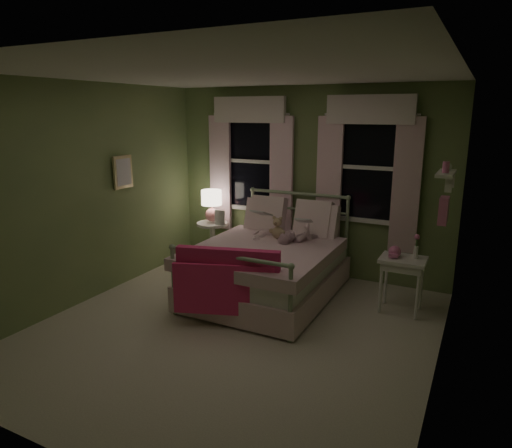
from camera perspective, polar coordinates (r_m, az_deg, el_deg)
The scene contains 18 objects.
room_shell at distance 4.54m, azimuth -3.09°, elevation 1.69°, with size 4.20×4.20×4.20m.
bed at distance 5.71m, azimuth 1.59°, elevation -5.25°, with size 1.58×2.04×1.18m.
pink_throw at distance 4.78m, azimuth -3.70°, elevation -6.30°, with size 1.09×0.47×0.71m.
child_left at distance 6.04m, azimuth 0.93°, elevation 1.17°, with size 0.26×0.17×0.71m, color #F7D1DD.
child_right at distance 5.81m, azimuth 5.90°, elevation 1.06°, with size 0.39×0.30×0.80m, color #F7D1DD.
book_left at distance 5.82m, azimuth -0.14°, elevation 1.04°, with size 0.20×0.27×0.03m, color beige.
book_right at distance 5.60m, azimuth 4.97°, elevation 0.04°, with size 0.20×0.27×0.02m, color beige.
teddy_bear at distance 5.82m, azimuth 2.72°, elevation -0.69°, with size 0.22×0.17×0.29m.
nightstand_left at distance 6.86m, azimuth -5.47°, elevation -1.70°, with size 0.46×0.46×0.65m.
table_lamp at distance 6.73m, azimuth -5.57°, elevation 2.69°, with size 0.30×0.30×0.47m.
book_nightstand at distance 6.68m, azimuth -5.16°, elevation 0.00°, with size 0.16×0.22×0.02m, color beige.
nightstand_right at distance 5.45m, azimuth 17.87°, elevation -5.06°, with size 0.50×0.40×0.64m.
pink_toy at distance 5.41m, azimuth 16.94°, elevation -3.36°, with size 0.14×0.19×0.14m.
bud_vase at distance 5.41m, azimuth 19.40°, elevation -2.65°, with size 0.06×0.06×0.28m.
window_left at distance 6.65m, azimuth -0.74°, elevation 8.43°, with size 1.34×0.13×1.96m.
window_right at distance 6.06m, azimuth 13.79°, elevation 7.50°, with size 1.34×0.13×1.96m.
wall_shelf at distance 4.61m, azimuth 22.57°, elevation 3.67°, with size 0.15×0.50×0.60m.
framed_picture at distance 6.13m, azimuth -16.29°, elevation 6.26°, with size 0.03×0.32×0.42m.
Camera 1 is at (2.22, -3.84, 2.26)m, focal length 32.00 mm.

